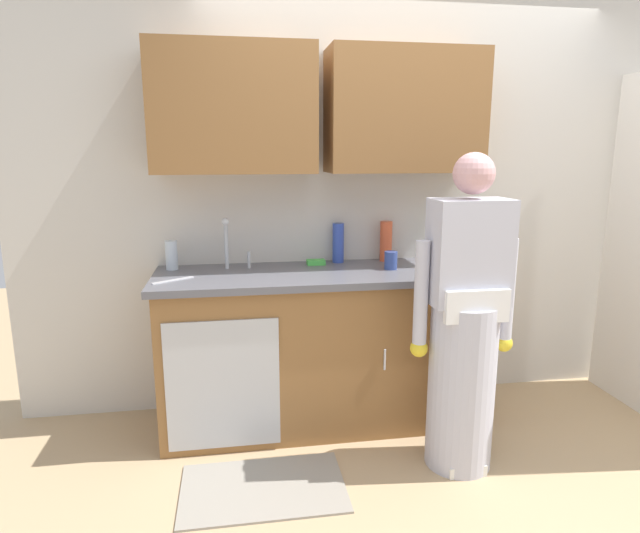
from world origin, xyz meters
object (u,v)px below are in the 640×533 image
Objects in this scene: bottle_water_tall at (172,255)px; bottle_water_short at (338,243)px; cup_by_sink at (391,260)px; knife_on_counter at (173,280)px; bottle_soap at (386,241)px; bottle_dish_liquid at (449,246)px; sponge at (316,262)px; person_at_sink at (464,339)px; sink at (234,276)px.

bottle_water_short is at bearing 2.88° from bottle_water_tall.
cup_by_sink is 1.25m from knife_on_counter.
bottle_dish_liquid is at bearing -10.84° from bottle_soap.
bottle_water_short is 0.31m from bottle_soap.
bottle_water_short is 0.37m from cup_by_sink.
person_at_sink is at bearing -50.06° from sponge.
sponge is at bearing -13.95° from knife_on_counter.
bottle_water_tall is at bearing 171.18° from cup_by_sink.
sink is at bearing -160.76° from bottle_water_short.
bottle_dish_liquid is at bearing -0.96° from bottle_water_tall.
bottle_water_short is 1.01m from bottle_water_tall.
person_at_sink reaches higher than bottle_water_short.
bottle_water_tall is 1.57× the size of sponge.
bottle_water_short is 1.03× the size of knife_on_counter.
bottle_dish_liquid is 0.82× the size of knife_on_counter.
knife_on_counter is (-1.24, -0.10, -0.05)m from cup_by_sink.
knife_on_counter is at bearing -160.06° from sink.
bottle_water_tall reaches higher than sponge.
bottle_water_short is at bearing 18.35° from sponge.
bottle_dish_liquid is 0.85m from sponge.
bottle_water_tall is 0.72× the size of knife_on_counter.
bottle_dish_liquid is at bearing -6.49° from bottle_water_short.
cup_by_sink is (-0.22, 0.57, 0.30)m from person_at_sink.
person_at_sink is 9.39× the size of bottle_water_tall.
knife_on_counter is at bearing -175.60° from cup_by_sink.
sponge is at bearing 19.50° from sink.
knife_on_counter is at bearing -83.37° from bottle_water_tall.
bottle_water_tall is at bearing 179.04° from bottle_dish_liquid.
cup_by_sink reaches higher than sponge.
bottle_dish_liquid is at bearing 74.60° from person_at_sink.
bottle_soap is at bearing 80.98° from cup_by_sink.
bottle_dish_liquid is 1.69m from knife_on_counter.
sponge is at bearing -161.65° from bottle_water_short.
cup_by_sink is (0.92, -0.02, 0.07)m from sink.
sink is 0.70m from bottle_water_short.
sink is 4.71× the size of cup_by_sink.
bottle_water_short reaches higher than bottle_water_tall.
person_at_sink is 1.56m from knife_on_counter.
bottle_water_tall is 1.29m from cup_by_sink.
bottle_water_tall is 0.31m from knife_on_counter.
cup_by_sink is at bearing 111.58° from person_at_sink.
bottle_water_tall is 1.32m from bottle_soap.
bottle_soap is at bearing 169.16° from bottle_dish_liquid.
person_at_sink is 8.27× the size of bottle_dish_liquid.
person_at_sink is 6.41× the size of bottle_soap.
sink is 1.36m from bottle_dish_liquid.
sponge is (-0.42, 0.20, -0.04)m from cup_by_sink.
sponge is (-0.15, -0.05, -0.11)m from bottle_water_short.
sink is 2.03× the size of bottle_water_short.
cup_by_sink is at bearing -42.79° from bottle_water_short.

